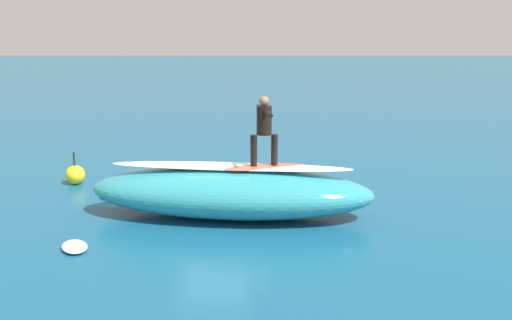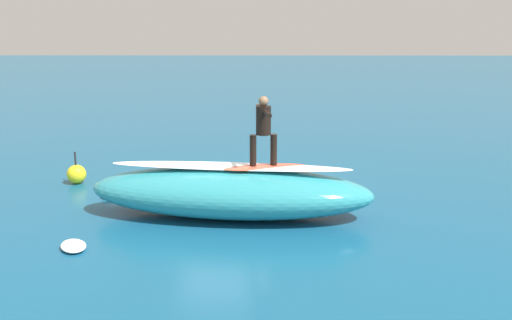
{
  "view_description": "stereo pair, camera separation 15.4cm",
  "coord_description": "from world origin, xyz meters",
  "px_view_note": "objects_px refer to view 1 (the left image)",
  "views": [
    {
      "loc": [
        -0.72,
        14.11,
        4.34
      ],
      "look_at": [
        -0.75,
        0.53,
        1.01
      ],
      "focal_mm": 40.02,
      "sensor_mm": 36.0,
      "label": 1
    },
    {
      "loc": [
        -0.87,
        14.11,
        4.34
      ],
      "look_at": [
        -0.75,
        0.53,
        1.01
      ],
      "focal_mm": 40.02,
      "sensor_mm": 36.0,
      "label": 2
    }
  ],
  "objects_px": {
    "surfer_riding": "(264,126)",
    "surfboard_paddling": "(249,183)",
    "surfboard_riding": "(264,167)",
    "buoy_marker": "(75,175)",
    "surfer_paddling": "(248,179)"
  },
  "relations": [
    {
      "from": "surfer_riding",
      "to": "buoy_marker",
      "type": "xyz_separation_m",
      "value": [
        5.09,
        -2.73,
        -1.85
      ]
    },
    {
      "from": "surfer_paddling",
      "to": "buoy_marker",
      "type": "distance_m",
      "value": 4.7
    },
    {
      "from": "surfboard_riding",
      "to": "surfboard_paddling",
      "type": "height_order",
      "value": "surfboard_riding"
    },
    {
      "from": "surfboard_paddling",
      "to": "surfboard_riding",
      "type": "bearing_deg",
      "value": -148.8
    },
    {
      "from": "surfboard_paddling",
      "to": "surfer_paddling",
      "type": "height_order",
      "value": "surfer_paddling"
    },
    {
      "from": "surfboard_riding",
      "to": "surfer_riding",
      "type": "relative_size",
      "value": 1.28
    },
    {
      "from": "surfboard_paddling",
      "to": "surfer_paddling",
      "type": "bearing_deg",
      "value": -180.0
    },
    {
      "from": "surfer_paddling",
      "to": "buoy_marker",
      "type": "height_order",
      "value": "buoy_marker"
    },
    {
      "from": "surfboard_paddling",
      "to": "surfer_riding",
      "type": "bearing_deg",
      "value": -148.8
    },
    {
      "from": "surfboard_riding",
      "to": "buoy_marker",
      "type": "bearing_deg",
      "value": -37.95
    },
    {
      "from": "surfer_riding",
      "to": "surfer_paddling",
      "type": "xyz_separation_m",
      "value": [
        0.4,
        -2.54,
        -1.91
      ]
    },
    {
      "from": "surfer_riding",
      "to": "surfboard_paddling",
      "type": "bearing_deg",
      "value": -92.3
    },
    {
      "from": "surfboard_riding",
      "to": "surfer_riding",
      "type": "height_order",
      "value": "surfer_riding"
    },
    {
      "from": "surfboard_riding",
      "to": "surfer_paddling",
      "type": "xyz_separation_m",
      "value": [
        0.4,
        -2.54,
        -0.98
      ]
    },
    {
      "from": "surfer_riding",
      "to": "buoy_marker",
      "type": "height_order",
      "value": "surfer_riding"
    }
  ]
}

